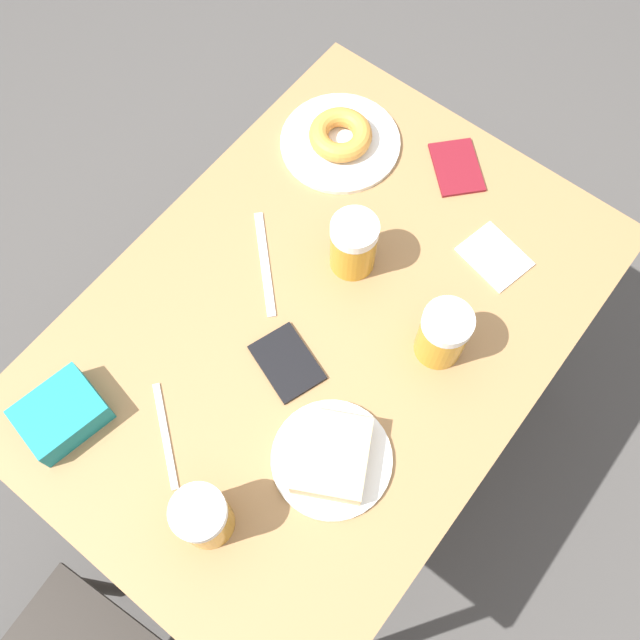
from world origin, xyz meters
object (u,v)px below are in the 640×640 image
fork (165,435)px  knife (265,263)px  blue_pouch (61,414)px  plate_with_cake (332,457)px  passport_near_edge (287,362)px  beer_mug_left (353,245)px  napkin_folded (495,257)px  beer_mug_center (443,334)px  plate_with_donut (340,138)px  passport_far_edge (457,167)px  beer_mug_right (203,517)px

fork → knife: size_ratio=0.92×
fork → blue_pouch: (0.15, 0.08, 0.03)m
plate_with_cake → passport_near_edge: plate_with_cake is taller
knife → fork: bearing=102.3°
beer_mug_left → fork: bearing=84.0°
napkin_folded → passport_near_edge: bearing=66.6°
napkin_folded → fork: bearing=68.1°
fork → beer_mug_left: bearing=-96.0°
napkin_folded → plate_with_cake: bearing=89.1°
beer_mug_left → beer_mug_center: (-0.22, 0.04, 0.00)m
blue_pouch → napkin_folded: bearing=-119.6°
plate_with_donut → passport_far_edge: plate_with_donut is taller
beer_mug_left → blue_pouch: size_ratio=0.85×
passport_near_edge → beer_mug_center: bearing=-135.8°
beer_mug_left → passport_near_edge: beer_mug_left is taller
beer_mug_left → passport_far_edge: bearing=-97.3°
plate_with_cake → plate_with_donut: size_ratio=0.84×
plate_with_donut → beer_mug_left: bearing=132.2°
fork → beer_mug_center: bearing=-123.2°
plate_with_cake → beer_mug_left: beer_mug_left is taller
plate_with_cake → napkin_folded: 0.49m
blue_pouch → plate_with_donut: bearing=-91.6°
plate_with_cake → passport_near_edge: 0.19m
beer_mug_left → fork: (0.05, 0.46, -0.06)m
plate_with_cake → passport_far_edge: bearing=-75.3°
beer_mug_center → napkin_folded: (0.02, -0.22, -0.06)m
beer_mug_center → napkin_folded: size_ratio=0.93×
knife → passport_far_edge: 0.43m
plate_with_donut → fork: bearing=101.4°
beer_mug_right → passport_near_edge: beer_mug_right is taller
beer_mug_left → beer_mug_right: (-0.11, 0.52, 0.00)m
beer_mug_left → napkin_folded: 0.28m
plate_with_cake → beer_mug_center: 0.28m
plate_with_donut → fork: (-0.13, 0.66, -0.02)m
knife → blue_pouch: 0.45m
beer_mug_center → blue_pouch: beer_mug_center is taller
fork → blue_pouch: bearing=28.4°
fork → passport_far_edge: size_ratio=1.03×
passport_far_edge → knife: bearing=67.8°
beer_mug_left → beer_mug_center: 0.23m
beer_mug_right → fork: size_ratio=0.82×
passport_near_edge → passport_far_edge: 0.53m
passport_near_edge → plate_with_cake: bearing=152.6°
plate_with_cake → passport_far_edge: 0.64m
plate_with_donut → blue_pouch: blue_pouch is taller
passport_near_edge → passport_far_edge: bearing=-90.7°
blue_pouch → passport_far_edge: bearing=-105.9°
plate_with_cake → knife: plate_with_cake is taller
napkin_folded → passport_near_edge: 0.44m
beer_mug_center → plate_with_cake: bearing=84.6°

